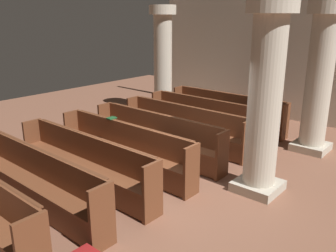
{
  "coord_description": "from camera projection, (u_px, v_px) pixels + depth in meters",
  "views": [
    {
      "loc": [
        4.35,
        -4.96,
        3.22
      ],
      "look_at": [
        -0.82,
        1.05,
        0.75
      ],
      "focal_mm": 37.99,
      "sensor_mm": 36.0,
      "label": 1
    }
  ],
  "objects": [
    {
      "name": "lectern",
      "position": [
        256.0,
        108.0,
        11.11
      ],
      "size": [
        0.48,
        0.45,
        1.08
      ],
      "color": "#411E13",
      "rests_on": "ground"
    },
    {
      "name": "ground_plane",
      "position": [
        165.0,
        180.0,
        7.25
      ],
      "size": [
        19.2,
        19.2,
        0.0
      ],
      "primitive_type": "plane",
      "color": "brown"
    },
    {
      "name": "pew_row_4",
      "position": [
        124.0,
        146.0,
        7.62
      ],
      "size": [
        3.72,
        0.46,
        1.01
      ],
      "color": "brown",
      "rests_on": "ground"
    },
    {
      "name": "pillar_aisle_side",
      "position": [
        319.0,
        77.0,
        8.35
      ],
      "size": [
        0.88,
        0.88,
        3.55
      ],
      "color": "#B6AD9A",
      "rests_on": "ground"
    },
    {
      "name": "pew_row_1",
      "position": [
        207.0,
        117.0,
        9.86
      ],
      "size": [
        3.72,
        0.46,
        1.01
      ],
      "color": "brown",
      "rests_on": "ground"
    },
    {
      "name": "pillar_aisle_rear",
      "position": [
        265.0,
        96.0,
        6.31
      ],
      "size": [
        0.87,
        0.87,
        3.55
      ],
      "color": "#B6AD9A",
      "rests_on": "ground"
    },
    {
      "name": "pillar_far_side",
      "position": [
        163.0,
        58.0,
        11.9
      ],
      "size": [
        0.88,
        0.88,
        3.55
      ],
      "color": "#B6AD9A",
      "rests_on": "ground"
    },
    {
      "name": "hymn_book",
      "position": [
        112.0,
        118.0,
        7.97
      ],
      "size": [
        0.15,
        0.21,
        0.03
      ],
      "primitive_type": "cube",
      "color": "#194723",
      "rests_on": "pew_row_4"
    },
    {
      "name": "pew_row_2",
      "position": [
        184.0,
        125.0,
        9.11
      ],
      "size": [
        3.72,
        0.46,
        1.01
      ],
      "color": "brown",
      "rests_on": "ground"
    },
    {
      "name": "back_wall",
      "position": [
        294.0,
        48.0,
        10.99
      ],
      "size": [
        10.0,
        0.16,
        4.5
      ],
      "primitive_type": "cube",
      "color": "silver",
      "rests_on": "ground"
    },
    {
      "name": "pew_row_6",
      "position": [
        35.0,
        178.0,
        6.12
      ],
      "size": [
        3.72,
        0.46,
        1.01
      ],
      "color": "brown",
      "rests_on": "ground"
    },
    {
      "name": "pew_row_3",
      "position": [
        157.0,
        135.0,
        8.37
      ],
      "size": [
        3.72,
        0.47,
        1.01
      ],
      "color": "brown",
      "rests_on": "ground"
    },
    {
      "name": "pew_row_5",
      "position": [
        85.0,
        161.0,
        6.87
      ],
      "size": [
        3.72,
        0.47,
        1.01
      ],
      "color": "brown",
      "rests_on": "ground"
    },
    {
      "name": "pew_row_0",
      "position": [
        227.0,
        110.0,
        10.61
      ],
      "size": [
        3.72,
        0.47,
        1.01
      ],
      "color": "brown",
      "rests_on": "ground"
    }
  ]
}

